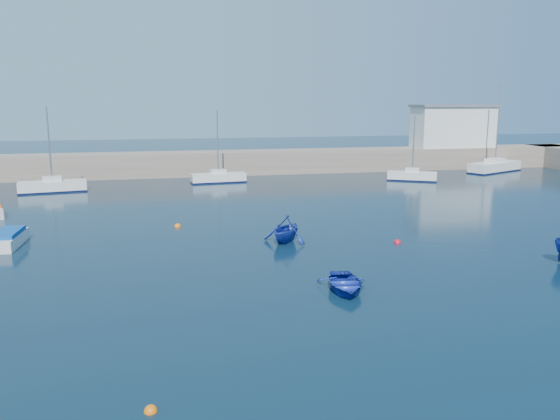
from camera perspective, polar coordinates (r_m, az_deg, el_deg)
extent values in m
plane|color=#0B2030|center=(19.89, 7.57, -13.34)|extent=(220.00, 220.00, 0.00)
cube|color=gray|center=(63.64, -6.74, 4.90)|extent=(96.00, 4.50, 2.60)
cube|color=silver|center=(72.76, 17.65, 8.24)|extent=(10.00, 4.00, 5.00)
cube|color=silver|center=(54.81, -22.66, 2.27)|extent=(6.10, 2.57, 1.05)
cylinder|color=#B7BABC|center=(54.39, -22.97, 6.36)|extent=(0.15, 0.15, 6.80)
cube|color=silver|center=(57.02, -6.45, 3.35)|extent=(5.72, 2.09, 0.97)
cylinder|color=#B7BABC|center=(56.64, -6.53, 7.06)|extent=(0.14, 0.14, 6.44)
cube|color=silver|center=(59.64, 13.64, 3.45)|extent=(5.10, 3.74, 0.96)
cylinder|color=#B7BABC|center=(59.29, 13.79, 6.70)|extent=(0.14, 0.14, 5.82)
cube|color=silver|center=(70.34, 21.51, 4.21)|extent=(8.14, 5.38, 1.16)
cylinder|color=#B7BABC|center=(69.97, 21.82, 8.39)|extent=(0.16, 0.16, 9.14)
cube|color=silver|center=(35.44, -26.49, -2.85)|extent=(1.48, 3.82, 0.67)
cube|color=navy|center=(35.34, -26.56, -2.13)|extent=(1.37, 2.87, 0.25)
imported|color=#152997|center=(24.53, 6.78, -7.67)|extent=(2.71, 3.45, 0.65)
imported|color=#152997|center=(32.51, 0.59, -1.99)|extent=(3.92, 4.00, 1.60)
sphere|color=orange|center=(16.13, -13.35, -19.81)|extent=(0.38, 0.38, 0.38)
sphere|color=red|center=(33.20, 12.16, -3.39)|extent=(0.44, 0.44, 0.44)
sphere|color=orange|center=(37.25, -10.64, -1.74)|extent=(0.48, 0.48, 0.48)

